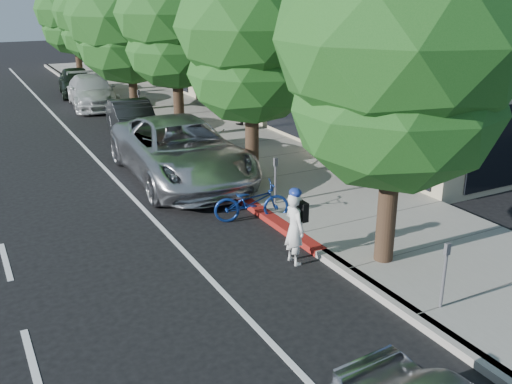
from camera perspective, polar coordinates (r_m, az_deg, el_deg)
ground at (r=13.53m, az=4.13°, el=-4.75°), size 120.00×120.00×0.00m
sidewalk at (r=21.17m, az=-2.09°, el=4.59°), size 4.60×56.00×0.15m
curb at (r=20.30m, az=-7.93°, el=3.75°), size 0.30×56.00×0.15m
curb_red_segment at (r=14.28m, az=2.01°, el=-3.02°), size 0.32×4.00×0.15m
storefront_building at (r=32.76m, az=1.75°, el=16.03°), size 10.00×36.00×7.00m
street_tree_0 at (r=11.32m, az=14.29°, el=14.15°), size 4.91×4.91×7.56m
street_tree_1 at (r=16.27m, az=-0.43°, el=15.87°), size 4.31×4.31×7.25m
street_tree_2 at (r=21.75m, az=-8.14°, el=17.06°), size 4.34×4.34×7.47m
street_tree_3 at (r=27.46m, az=-12.68°, el=16.73°), size 5.63×5.63×7.48m
street_tree_4 at (r=33.27m, az=-15.67°, el=16.90°), size 4.63×4.63×7.16m
street_tree_5 at (r=39.13m, az=-17.77°, el=16.91°), size 4.84×4.84×7.13m
cyclist at (r=12.11m, az=3.87°, el=-3.67°), size 0.39×0.59×1.58m
bicycle at (r=14.39m, az=-0.44°, el=-0.99°), size 2.03×1.21×1.01m
silver_suv at (r=17.56m, az=-7.55°, el=4.14°), size 3.35×6.80×1.86m
dark_sedan at (r=23.28m, az=-12.26°, el=7.13°), size 1.90×4.39×1.40m
white_pickup at (r=29.86m, az=-16.08°, el=9.64°), size 2.61×5.43×1.53m
dark_suv_far at (r=33.48m, az=-17.53°, el=10.50°), size 2.30×4.62×1.51m
pedestrian at (r=24.15m, az=-1.45°, el=8.96°), size 0.97×0.79×1.89m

